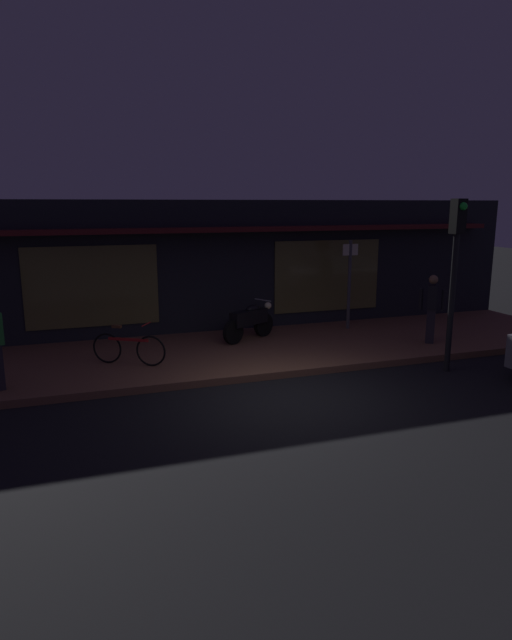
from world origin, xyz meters
The scene contains 8 objects.
ground_plane centered at (0.00, 0.00, 0.00)m, with size 60.00×60.00×0.00m, color black.
sidewalk_slab centered at (0.00, 3.00, 0.07)m, with size 18.00×4.00×0.15m, color brown.
storefront_building centered at (0.00, 6.39, 1.80)m, with size 18.00×3.30×3.60m.
motorcycle centered at (0.47, 3.75, 0.65)m, with size 1.55×0.95×0.97m.
bicycle_parked centered at (-2.63, 2.52, 0.51)m, with size 1.43×0.91×0.91m.
person_bystander centered at (4.58, 2.06, 1.03)m, with size 0.54×0.44×1.67m.
sign_post centered at (3.42, 4.09, 1.51)m, with size 0.44×0.09×2.40m.
traffic_light_pole centered at (3.79, 0.37, 2.48)m, with size 0.24×0.33×3.60m.
Camera 1 is at (-3.66, -8.84, 3.50)m, focal length 30.49 mm.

